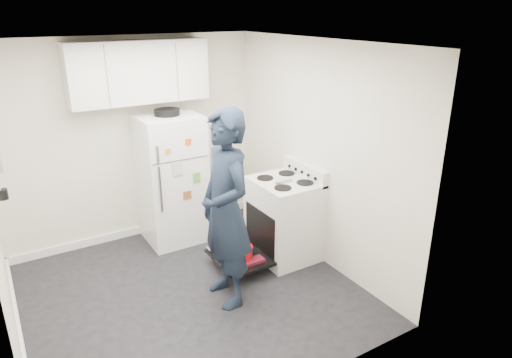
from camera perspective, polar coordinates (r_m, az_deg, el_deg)
room at (r=4.40m, az=-9.47°, el=-0.70°), size 3.21×3.21×2.51m
electric_range at (r=5.35m, az=3.40°, el=-5.07°), size 0.66×0.76×1.10m
open_oven_door at (r=5.18m, az=-2.09°, el=-9.43°), size 0.55×0.70×0.23m
refrigerator at (r=5.73m, az=-10.50°, el=0.07°), size 0.72×0.74×1.67m
upper_cabinets at (r=5.51m, az=-14.46°, el=12.85°), size 1.60×0.33×0.70m
person at (r=4.36m, az=-3.81°, el=-3.88°), size 0.49×0.73×1.96m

